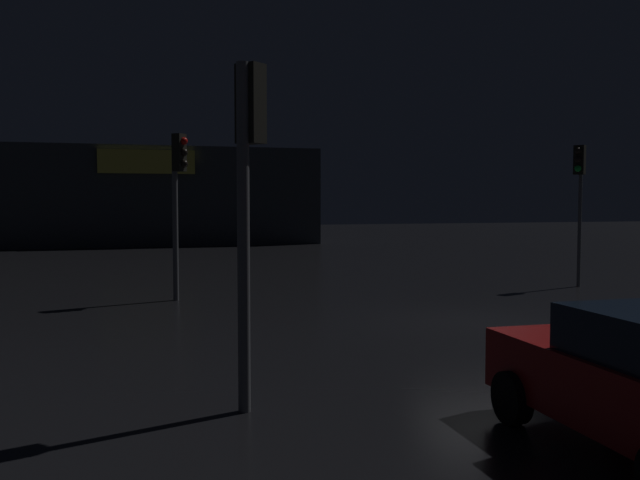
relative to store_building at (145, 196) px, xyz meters
The scene contains 5 objects.
ground_plane 31.41m from the store_building, 79.13° to the right, with size 120.00×120.00×0.00m, color black.
store_building is the anchor object (origin of this frame).
traffic_signal_opposite 25.37m from the store_building, 90.32° to the right, with size 0.43×0.41×4.49m.
traffic_signal_cross_left 28.60m from the store_building, 64.96° to the right, with size 0.43×0.41×4.42m.
traffic_signal_cross_right 35.59m from the store_building, 90.21° to the right, with size 0.43×0.41×4.45m.
Camera 1 is at (-7.65, -13.62, 2.72)m, focal length 38.89 mm.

